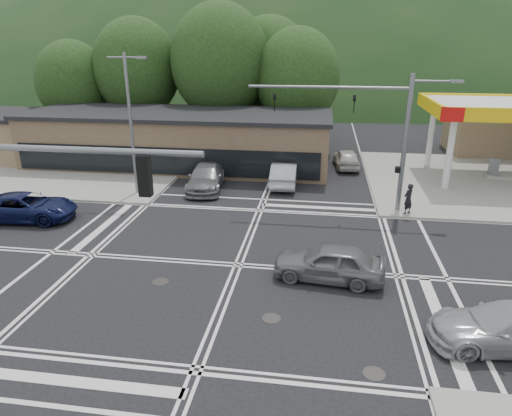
# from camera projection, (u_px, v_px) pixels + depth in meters

# --- Properties ---
(ground) EXTENTS (120.00, 120.00, 0.00)m
(ground) POSITION_uv_depth(u_px,v_px,m) (238.00, 265.00, 20.91)
(ground) COLOR black
(ground) RESTS_ON ground
(sidewalk_ne) EXTENTS (16.00, 16.00, 0.15)m
(sidewalk_ne) POSITION_uv_depth(u_px,v_px,m) (481.00, 182.00, 32.74)
(sidewalk_ne) COLOR gray
(sidewalk_ne) RESTS_ON ground
(sidewalk_nw) EXTENTS (16.00, 16.00, 0.15)m
(sidewalk_nw) POSITION_uv_depth(u_px,v_px,m) (90.00, 166.00, 36.85)
(sidewalk_nw) COLOR gray
(sidewalk_nw) RESTS_ON ground
(convenience_store) EXTENTS (10.00, 6.00, 3.80)m
(convenience_store) POSITION_uv_depth(u_px,v_px,m) (509.00, 132.00, 40.69)
(convenience_store) COLOR #846B4F
(convenience_store) RESTS_ON ground
(commercial_row) EXTENTS (24.00, 8.00, 4.00)m
(commercial_row) POSITION_uv_depth(u_px,v_px,m) (179.00, 140.00, 37.08)
(commercial_row) COLOR brown
(commercial_row) RESTS_ON ground
(commercial_nw) EXTENTS (8.00, 7.00, 3.60)m
(commercial_nw) POSITION_uv_depth(u_px,v_px,m) (1.00, 137.00, 39.34)
(commercial_nw) COLOR #846B4F
(commercial_nw) RESTS_ON ground
(hill_north) EXTENTS (252.00, 126.00, 140.00)m
(hill_north) POSITION_uv_depth(u_px,v_px,m) (310.00, 84.00, 104.36)
(hill_north) COLOR #1A3618
(hill_north) RESTS_ON ground
(tree_n_a) EXTENTS (8.00, 8.00, 11.75)m
(tree_n_a) POSITION_uv_depth(u_px,v_px,m) (137.00, 68.00, 42.60)
(tree_n_a) COLOR #382619
(tree_n_a) RESTS_ON ground
(tree_n_b) EXTENTS (9.00, 9.00, 12.98)m
(tree_n_b) POSITION_uv_depth(u_px,v_px,m) (220.00, 62.00, 41.27)
(tree_n_b) COLOR #382619
(tree_n_b) RESTS_ON ground
(tree_n_c) EXTENTS (7.60, 7.60, 10.87)m
(tree_n_c) POSITION_uv_depth(u_px,v_px,m) (297.00, 78.00, 40.77)
(tree_n_c) COLOR #382619
(tree_n_c) RESTS_ON ground
(tree_n_d) EXTENTS (6.80, 6.80, 9.76)m
(tree_n_d) POSITION_uv_depth(u_px,v_px,m) (73.00, 83.00, 42.95)
(tree_n_d) COLOR #382619
(tree_n_d) RESTS_ON ground
(tree_n_e) EXTENTS (8.40, 8.40, 11.98)m
(tree_n_e) POSITION_uv_depth(u_px,v_px,m) (269.00, 67.00, 44.66)
(tree_n_e) COLOR #382619
(tree_n_e) RESTS_ON ground
(streetlight_nw) EXTENTS (2.50, 0.25, 9.00)m
(streetlight_nw) POSITION_uv_depth(u_px,v_px,m) (131.00, 118.00, 28.66)
(streetlight_nw) COLOR slate
(streetlight_nw) RESTS_ON ground
(signal_mast_ne) EXTENTS (11.65, 0.30, 8.00)m
(signal_mast_ne) POSITION_uv_depth(u_px,v_px,m) (384.00, 127.00, 25.80)
(signal_mast_ne) COLOR slate
(signal_mast_ne) RESTS_ON ground
(car_blue_west) EXTENTS (5.78, 3.08, 1.54)m
(car_blue_west) POSITION_uv_depth(u_px,v_px,m) (26.00, 207.00, 25.91)
(car_blue_west) COLOR #0D133C
(car_blue_west) RESTS_ON ground
(car_grey_center) EXTENTS (4.87, 2.38, 1.60)m
(car_grey_center) POSITION_uv_depth(u_px,v_px,m) (329.00, 262.00, 19.42)
(car_grey_center) COLOR slate
(car_grey_center) RESTS_ON ground
(car_silver_east) EXTENTS (5.33, 2.54, 1.50)m
(car_silver_east) POSITION_uv_depth(u_px,v_px,m) (509.00, 327.00, 15.15)
(car_silver_east) COLOR #9EA0A5
(car_silver_east) RESTS_ON ground
(car_queue_a) EXTENTS (1.85, 5.03, 1.65)m
(car_queue_a) POSITION_uv_depth(u_px,v_px,m) (284.00, 174.00, 32.11)
(car_queue_a) COLOR #A1A4A8
(car_queue_a) RESTS_ON ground
(car_queue_b) EXTENTS (2.20, 4.57, 1.50)m
(car_queue_b) POSITION_uv_depth(u_px,v_px,m) (346.00, 158.00, 36.50)
(car_queue_b) COLOR beige
(car_queue_b) RESTS_ON ground
(car_northbound) EXTENTS (2.92, 5.81, 1.62)m
(car_northbound) POSITION_uv_depth(u_px,v_px,m) (206.00, 177.00, 31.32)
(car_northbound) COLOR slate
(car_northbound) RESTS_ON ground
(pedestrian) EXTENTS (0.78, 0.77, 1.81)m
(pedestrian) POSITION_uv_depth(u_px,v_px,m) (408.00, 199.00, 26.37)
(pedestrian) COLOR black
(pedestrian) RESTS_ON sidewalk_ne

